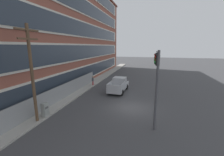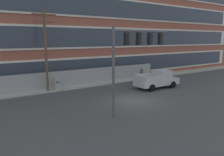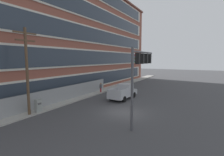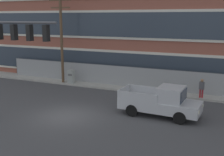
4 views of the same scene
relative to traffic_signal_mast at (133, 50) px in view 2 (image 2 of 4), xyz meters
The scene contains 9 objects.
ground_plane 5.84m from the traffic_signal_mast, 48.10° to the left, with size 160.00×160.00×0.00m, color #424244.
sidewalk_building_side 12.04m from the traffic_signal_mast, 78.49° to the left, with size 80.00×2.14×0.16m, color #9E9B93.
brick_mill_building 18.76m from the traffic_signal_mast, 61.01° to the left, with size 53.41×8.53×18.96m.
chain_link_fence 11.90m from the traffic_signal_mast, 83.33° to the left, with size 22.64×0.06×2.02m.
traffic_signal_mast is the anchor object (origin of this frame).
pickup_truck_silver 10.19m from the traffic_signal_mast, 32.75° to the left, with size 5.42×2.33×2.05m.
utility_pole_near_corner 10.66m from the traffic_signal_mast, 107.53° to the left, with size 2.38×0.26×8.51m.
electrical_cabinet 11.10m from the traffic_signal_mast, 102.37° to the left, with size 0.61×0.45×1.47m.
pedestrian_near_cabinet 14.63m from the traffic_signal_mast, 45.49° to the left, with size 0.40×0.24×1.69m.
Camera 2 is at (-12.40, -14.84, 5.62)m, focal length 35.00 mm.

